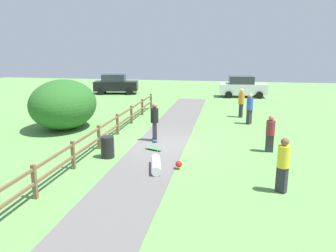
{
  "coord_description": "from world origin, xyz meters",
  "views": [
    {
      "loc": [
        3.05,
        -14.85,
        4.54
      ],
      "look_at": [
        0.42,
        -0.46,
        1.0
      ],
      "focal_mm": 35.26,
      "sensor_mm": 36.0,
      "label": 1
    }
  ],
  "objects_px": {
    "trash_bin": "(107,147)",
    "bush_large": "(63,104)",
    "bystander_orange": "(241,101)",
    "skater_riding": "(155,120)",
    "parked_car_white": "(243,87)",
    "skateboard_loose": "(153,149)",
    "bystander_maroon": "(270,132)",
    "skater_fallen": "(158,165)",
    "bystander_yellow": "(283,163)",
    "parked_car_black": "(116,84)",
    "bystander_blue": "(250,107)"
  },
  "relations": [
    {
      "from": "skateboard_loose",
      "to": "parked_car_black",
      "type": "relative_size",
      "value": 0.18
    },
    {
      "from": "trash_bin",
      "to": "skater_fallen",
      "type": "relative_size",
      "value": 0.59
    },
    {
      "from": "skater_riding",
      "to": "parked_car_black",
      "type": "distance_m",
      "value": 17.32
    },
    {
      "from": "trash_bin",
      "to": "skateboard_loose",
      "type": "distance_m",
      "value": 2.11
    },
    {
      "from": "trash_bin",
      "to": "bush_large",
      "type": "bearing_deg",
      "value": 133.85
    },
    {
      "from": "skater_fallen",
      "to": "bystander_maroon",
      "type": "relative_size",
      "value": 0.93
    },
    {
      "from": "skateboard_loose",
      "to": "bystander_maroon",
      "type": "xyz_separation_m",
      "value": [
        5.07,
        0.76,
        0.81
      ]
    },
    {
      "from": "skater_fallen",
      "to": "parked_car_black",
      "type": "height_order",
      "value": "parked_car_black"
    },
    {
      "from": "bystander_maroon",
      "to": "skateboard_loose",
      "type": "bearing_deg",
      "value": -171.48
    },
    {
      "from": "bystander_orange",
      "to": "bystander_maroon",
      "type": "bearing_deg",
      "value": -82.13
    },
    {
      "from": "bush_large",
      "to": "bystander_yellow",
      "type": "height_order",
      "value": "bush_large"
    },
    {
      "from": "parked_car_black",
      "to": "parked_car_white",
      "type": "bearing_deg",
      "value": 0.02
    },
    {
      "from": "bystander_blue",
      "to": "parked_car_white",
      "type": "bearing_deg",
      "value": 90.08
    },
    {
      "from": "trash_bin",
      "to": "skateboard_loose",
      "type": "relative_size",
      "value": 1.1
    },
    {
      "from": "trash_bin",
      "to": "skater_riding",
      "type": "bearing_deg",
      "value": 63.18
    },
    {
      "from": "bush_large",
      "to": "trash_bin",
      "type": "relative_size",
      "value": 4.69
    },
    {
      "from": "skater_fallen",
      "to": "parked_car_white",
      "type": "xyz_separation_m",
      "value": [
        3.79,
        19.43,
        0.76
      ]
    },
    {
      "from": "skater_fallen",
      "to": "bystander_orange",
      "type": "xyz_separation_m",
      "value": [
        3.38,
        10.28,
        0.85
      ]
    },
    {
      "from": "trash_bin",
      "to": "parked_car_white",
      "type": "height_order",
      "value": "parked_car_white"
    },
    {
      "from": "bush_large",
      "to": "bystander_yellow",
      "type": "xyz_separation_m",
      "value": [
        10.81,
        -6.56,
        -0.39
      ]
    },
    {
      "from": "bystander_yellow",
      "to": "parked_car_black",
      "type": "height_order",
      "value": "parked_car_black"
    },
    {
      "from": "parked_car_white",
      "to": "parked_car_black",
      "type": "height_order",
      "value": "same"
    },
    {
      "from": "bystander_maroon",
      "to": "bystander_yellow",
      "type": "distance_m",
      "value": 4.24
    },
    {
      "from": "bush_large",
      "to": "trash_bin",
      "type": "bearing_deg",
      "value": -46.15
    },
    {
      "from": "bush_large",
      "to": "skateboard_loose",
      "type": "height_order",
      "value": "bush_large"
    },
    {
      "from": "bush_large",
      "to": "parked_car_black",
      "type": "height_order",
      "value": "bush_large"
    },
    {
      "from": "bush_large",
      "to": "bystander_maroon",
      "type": "height_order",
      "value": "bush_large"
    },
    {
      "from": "bush_large",
      "to": "parked_car_white",
      "type": "distance_m",
      "value": 17.47
    },
    {
      "from": "parked_car_black",
      "to": "trash_bin",
      "type": "bearing_deg",
      "value": -71.9
    },
    {
      "from": "skateboard_loose",
      "to": "skater_fallen",
      "type": "bearing_deg",
      "value": -72.97
    },
    {
      "from": "skateboard_loose",
      "to": "parked_car_black",
      "type": "height_order",
      "value": "parked_car_black"
    },
    {
      "from": "skater_riding",
      "to": "parked_car_white",
      "type": "distance_m",
      "value": 16.36
    },
    {
      "from": "bush_large",
      "to": "bystander_maroon",
      "type": "distance_m",
      "value": 11.16
    },
    {
      "from": "skateboard_loose",
      "to": "bystander_maroon",
      "type": "height_order",
      "value": "bystander_maroon"
    },
    {
      "from": "bystander_orange",
      "to": "parked_car_black",
      "type": "xyz_separation_m",
      "value": [
        -11.76,
        9.14,
        -0.09
      ]
    },
    {
      "from": "bush_large",
      "to": "trash_bin",
      "type": "distance_m",
      "value": 6.08
    },
    {
      "from": "skater_fallen",
      "to": "parked_car_white",
      "type": "relative_size",
      "value": 0.36
    },
    {
      "from": "bystander_orange",
      "to": "parked_car_white",
      "type": "xyz_separation_m",
      "value": [
        0.41,
        9.15,
        -0.09
      ]
    },
    {
      "from": "skateboard_loose",
      "to": "bystander_maroon",
      "type": "relative_size",
      "value": 0.5
    },
    {
      "from": "bystander_blue",
      "to": "parked_car_black",
      "type": "xyz_separation_m",
      "value": [
        -12.19,
        11.06,
        -0.06
      ]
    },
    {
      "from": "trash_bin",
      "to": "parked_car_black",
      "type": "height_order",
      "value": "parked_car_black"
    },
    {
      "from": "trash_bin",
      "to": "parked_car_white",
      "type": "bearing_deg",
      "value": 71.54
    },
    {
      "from": "skateboard_loose",
      "to": "bush_large",
      "type": "bearing_deg",
      "value": 152.1
    },
    {
      "from": "bush_large",
      "to": "bystander_orange",
      "type": "relative_size",
      "value": 2.23
    },
    {
      "from": "skater_riding",
      "to": "bystander_blue",
      "type": "bearing_deg",
      "value": 43.95
    },
    {
      "from": "skater_fallen",
      "to": "bystander_yellow",
      "type": "distance_m",
      "value": 4.53
    },
    {
      "from": "skater_fallen",
      "to": "parked_car_black",
      "type": "xyz_separation_m",
      "value": [
        -8.38,
        19.43,
        0.76
      ]
    },
    {
      "from": "trash_bin",
      "to": "skater_riding",
      "type": "height_order",
      "value": "skater_riding"
    },
    {
      "from": "bystander_yellow",
      "to": "parked_car_white",
      "type": "relative_size",
      "value": 0.42
    },
    {
      "from": "bush_large",
      "to": "skater_riding",
      "type": "distance_m",
      "value": 5.78
    }
  ]
}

